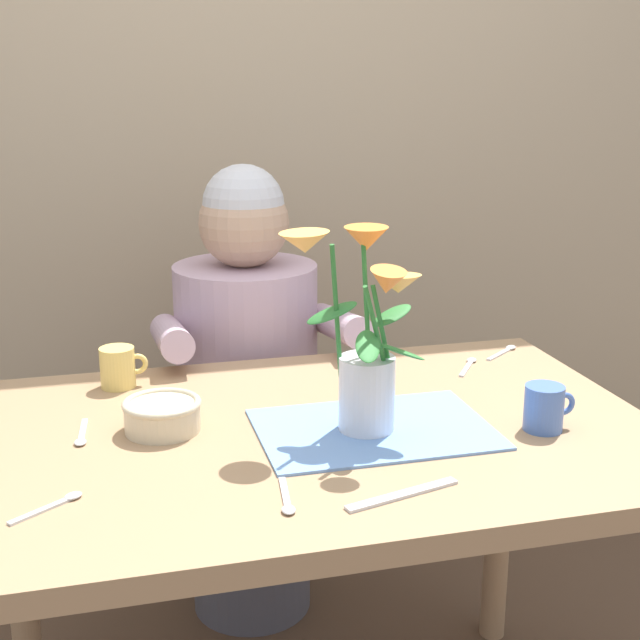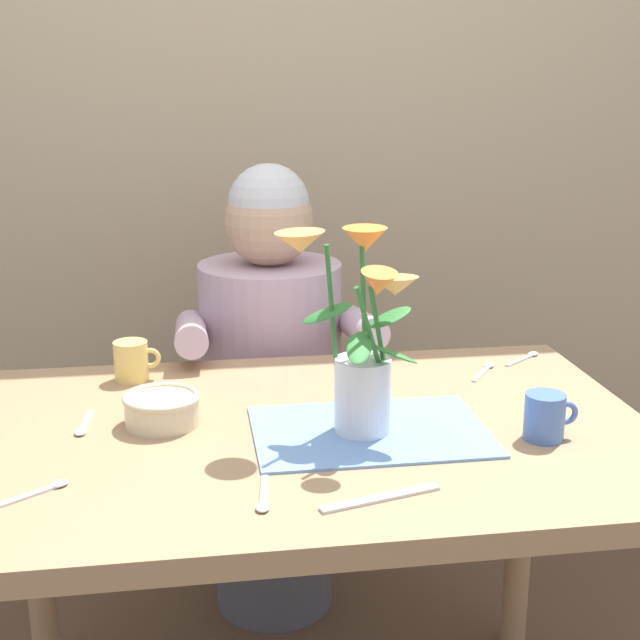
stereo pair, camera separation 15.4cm
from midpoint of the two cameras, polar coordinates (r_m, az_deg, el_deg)
The scene contains 14 objects.
wood_panel_backdrop at distance 2.47m, azimuth -2.39°, elevation 13.66°, with size 4.00×0.10×2.50m, color tan.
dining_table at distance 1.59m, azimuth 2.17°, elevation -10.20°, with size 1.20×0.80×0.74m.
seated_person at distance 2.18m, azimuth -1.08°, elevation -5.11°, with size 0.45×0.47×1.14m.
striped_placemat at distance 1.54m, azimuth 6.13°, elevation -7.16°, with size 0.40×0.28×0.01m, color #6B93D1.
flower_vase at distance 1.48m, azimuth 5.57°, elevation -1.43°, with size 0.25×0.21×0.35m.
ceramic_bowl at distance 1.57m, azimuth -7.34°, elevation -5.68°, with size 0.14×0.14×0.06m.
dinner_knife at distance 1.32m, azimuth 7.34°, elevation -11.34°, with size 0.19×0.02×0.01m, color silver.
ceramic_mug at distance 1.80m, azimuth -9.58°, elevation -2.63°, with size 0.09×0.07×0.08m.
coffee_cup at distance 1.56m, azimuth 17.06°, elevation -5.99°, with size 0.09×0.07×0.08m.
spoon_0 at distance 1.88m, azimuth 12.89°, elevation -3.14°, with size 0.08×0.11×0.01m.
spoon_1 at distance 1.58m, azimuth -12.27°, elevation -6.77°, with size 0.02×0.12×0.01m.
spoon_2 at distance 1.37m, azimuth -14.23°, elevation -10.59°, with size 0.11×0.08×0.01m.
spoon_3 at distance 1.30m, azimuth -0.22°, elevation -11.53°, with size 0.03×0.12×0.01m.
spoon_4 at distance 1.98m, azimuth 15.32°, elevation -2.33°, with size 0.10×0.08×0.01m.
Camera 2 is at (-0.20, -1.42, 1.34)m, focal length 49.88 mm.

